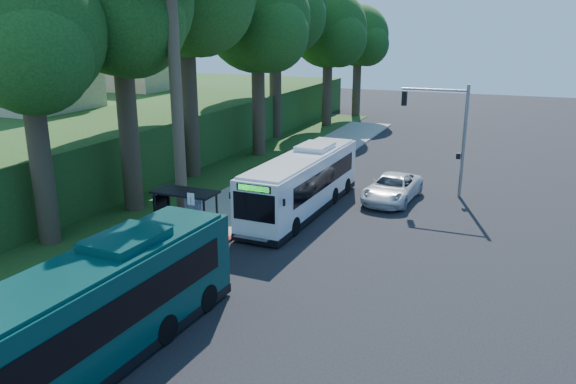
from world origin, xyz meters
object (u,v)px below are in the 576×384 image
at_px(teal_bus, 87,315).
at_px(pickup, 392,188).
at_px(white_bus, 303,182).
at_px(bus_shelter, 183,204).

relative_size(teal_bus, pickup, 2.23).
relative_size(white_bus, pickup, 2.11).
xyz_separation_m(bus_shelter, teal_bus, (3.48, -10.77, 0.04)).
relative_size(white_bus, teal_bus, 0.95).
bearing_deg(pickup, white_bus, -133.62).
distance_m(bus_shelter, pickup, 13.35).
bearing_deg(pickup, bus_shelter, -124.42).
distance_m(teal_bus, pickup, 21.75).
height_order(white_bus, pickup, white_bus).
bearing_deg(bus_shelter, teal_bus, -72.11).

